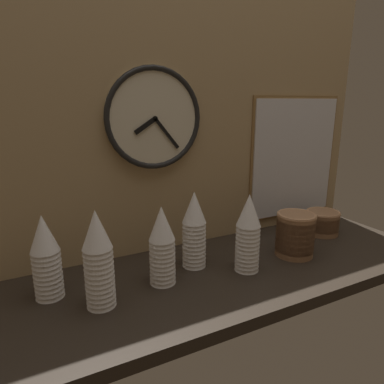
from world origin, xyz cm
name	(u,v)px	position (x,y,z in cm)	size (l,w,h in cm)	color
ground_plane	(227,272)	(0.00, 0.00, -2.00)	(160.00, 56.00, 4.00)	black
wall_tiled_back	(193,111)	(0.00, 26.50, 52.50)	(160.00, 3.00, 105.00)	tan
cup_stack_center	(194,230)	(-9.83, 6.42, 13.49)	(8.28, 8.28, 26.98)	white
cup_stack_center_left	(162,245)	(-24.08, 0.60, 12.76)	(8.28, 8.28, 25.53)	white
cup_stack_far_left	(46,257)	(-57.03, 8.12, 12.76)	(8.28, 8.28, 25.53)	white
cup_stack_left	(98,259)	(-44.44, -3.32, 14.22)	(8.28, 8.28, 28.43)	white
cup_stack_center_right	(248,233)	(4.84, -4.51, 13.49)	(8.28, 8.28, 26.98)	white
bowl_stack_right	(295,233)	(27.80, -2.83, 8.48)	(14.31, 14.31, 16.31)	#996B47
bowl_stack_far_right	(322,222)	(53.89, 8.01, 5.41)	(14.31, 14.31, 10.18)	#996B47
wall_clock	(154,118)	(-16.79, 23.47, 50.28)	(35.65, 2.70, 35.65)	beige
menu_board	(294,158)	(50.30, 24.35, 31.25)	(47.84, 1.32, 54.33)	olive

